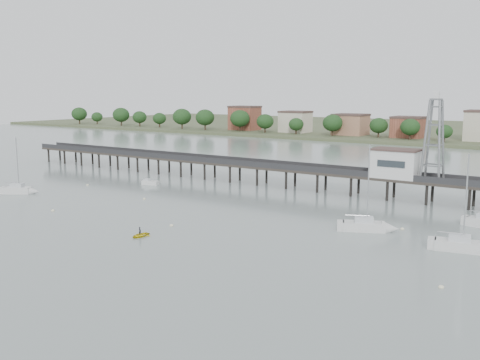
# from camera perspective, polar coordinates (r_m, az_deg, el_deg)

# --- Properties ---
(ground_plane) EXTENTS (500.00, 500.00, 0.00)m
(ground_plane) POSITION_cam_1_polar(r_m,az_deg,el_deg) (68.52, -22.74, -7.79)
(ground_plane) COLOR gray
(ground_plane) RESTS_ON ground
(pier) EXTENTS (150.00, 5.00, 5.50)m
(pier) POSITION_cam_1_polar(r_m,az_deg,el_deg) (111.24, 3.87, 1.29)
(pier) COLOR #2D2823
(pier) RESTS_ON ground
(pier_building) EXTENTS (8.40, 5.40, 5.30)m
(pier_building) POSITION_cam_1_polar(r_m,az_deg,el_deg) (100.69, 16.26, 1.74)
(pier_building) COLOR silver
(pier_building) RESTS_ON ground
(lattice_tower) EXTENTS (3.20, 3.20, 15.50)m
(lattice_tower) POSITION_cam_1_polar(r_m,az_deg,el_deg) (98.44, 19.98, 3.98)
(lattice_tower) COLOR slate
(lattice_tower) RESTS_ON ground
(sailboat_c) EXTENTS (7.96, 5.29, 12.82)m
(sailboat_c) POSITION_cam_1_polar(r_m,az_deg,el_deg) (77.64, 13.93, -4.87)
(sailboat_c) COLOR silver
(sailboat_c) RESTS_ON ground
(sailboat_d) EXTENTS (7.95, 3.72, 12.72)m
(sailboat_d) POSITION_cam_1_polar(r_m,az_deg,el_deg) (71.57, 23.28, -6.57)
(sailboat_d) COLOR silver
(sailboat_d) RESTS_ON ground
(sailboat_a) EXTENTS (6.86, 5.21, 11.39)m
(sailboat_a) POSITION_cam_1_polar(r_m,az_deg,el_deg) (111.24, -22.21, -1.03)
(sailboat_a) COLOR silver
(sailboat_a) RESTS_ON ground
(white_tender) EXTENTS (3.79, 2.28, 1.38)m
(white_tender) POSITION_cam_1_polar(r_m,az_deg,el_deg) (114.76, -9.58, -0.28)
(white_tender) COLOR silver
(white_tender) RESTS_ON ground
(yellow_dinghy) EXTENTS (2.05, 0.65, 2.85)m
(yellow_dinghy) POSITION_cam_1_polar(r_m,az_deg,el_deg) (74.05, -10.61, -5.95)
(yellow_dinghy) COLOR yellow
(yellow_dinghy) RESTS_ON ground
(dinghy_occupant) EXTENTS (0.62, 1.17, 0.27)m
(dinghy_occupant) POSITION_cam_1_polar(r_m,az_deg,el_deg) (74.05, -10.61, -5.95)
(dinghy_occupant) COLOR black
(dinghy_occupant) RESTS_ON ground
(mooring_buoys) EXTENTS (84.57, 21.30, 0.39)m
(mooring_buoys) POSITION_cam_1_polar(r_m,az_deg,el_deg) (79.99, -1.96, -4.59)
(mooring_buoys) COLOR #FBF3C3
(mooring_buoys) RESTS_ON ground
(far_shore) EXTENTS (500.00, 170.00, 10.40)m
(far_shore) POSITION_cam_1_polar(r_m,az_deg,el_deg) (280.76, 22.89, 4.84)
(far_shore) COLOR #475133
(far_shore) RESTS_ON ground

